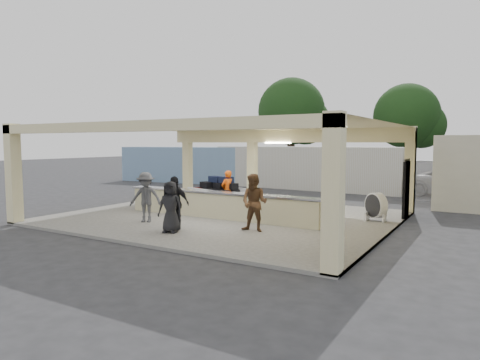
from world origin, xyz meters
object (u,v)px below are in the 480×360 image
Objects in this scene: baggage_counter at (219,205)px; container_blue at (185,164)px; passenger_c at (146,197)px; luggage_cart at (218,192)px; car_white_a at (460,183)px; drum_fan at (376,206)px; car_dark at (474,180)px; passenger_b at (174,203)px; baggage_handler at (227,191)px; container_white at (306,168)px; passenger_a at (254,203)px; passenger_d at (170,207)px.

container_blue is (-10.89, 11.92, 0.70)m from baggage_counter.
passenger_c is (-1.75, -1.99, 0.39)m from baggage_counter.
luggage_cart reaches higher than car_white_a.
luggage_cart is 0.53× the size of car_white_a.
container_blue reaches higher than luggage_cart.
passenger_c is at bearing 152.05° from car_white_a.
drum_fan is 0.24× the size of car_dark.
passenger_c reaches higher than passenger_b.
car_white_a is (7.78, 11.06, -0.20)m from baggage_handler.
luggage_cart reaches higher than baggage_counter.
container_white reaches higher than car_white_a.
car_dark is at bearing 63.12° from baggage_counter.
baggage_counter is at bearing 37.85° from baggage_handler.
baggage_counter is at bearing -80.30° from container_white.
car_white_a is 2.80m from car_dark.
container_blue reaches higher than car_white_a.
passenger_b is (-5.22, -4.86, 0.32)m from drum_fan.
baggage_counter is at bearing -53.06° from container_blue.
car_dark is (2.60, 12.95, 0.06)m from drum_fan.
passenger_a is 0.15× the size of container_white.
car_dark is (0.57, 2.74, -0.04)m from car_white_a.
passenger_b is at bearing -57.69° from luggage_cart.
luggage_cart is at bearing 53.30° from passenger_c.
luggage_cart is 1.57× the size of passenger_b.
baggage_counter is 1.59× the size of car_white_a.
drum_fan is at bearing 24.62° from baggage_counter.
passenger_b is at bearing 98.43° from passenger_d.
car_dark reaches higher than baggage_counter.
passenger_c is 17.10m from car_white_a.
passenger_b reaches higher than car_dark.
car_white_a is (7.19, 12.59, 0.15)m from baggage_counter.
passenger_c is at bearing 152.59° from passenger_b.
passenger_b is 0.17× the size of container_blue.
baggage_handler is 4.49m from passenger_d.
drum_fan is at bearing 32.12° from passenger_b.
passenger_d is at bearing -95.54° from drum_fan.
baggage_counter is at bearing -117.30° from drum_fan.
car_dark is 18.97m from container_blue.
luggage_cart is at bearing 145.94° from car_white_a.
container_blue is (-16.06, 9.55, 0.64)m from drum_fan.
car_white_a is (4.89, 14.03, -0.27)m from passenger_a.
container_white reaches higher than passenger_c.
container_blue is (-10.84, 14.42, 0.32)m from passenger_b.
luggage_cart reaches higher than drum_fan.
baggage_handler is at bearing -50.73° from container_blue.
passenger_a is (3.50, -3.16, 0.16)m from luggage_cart.
baggage_handler is 1.04× the size of passenger_d.
car_white_a is at bearing 161.77° from baggage_handler.
container_white is (-1.41, 14.66, 0.36)m from passenger_b.
passenger_a is at bearing -71.67° from container_white.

